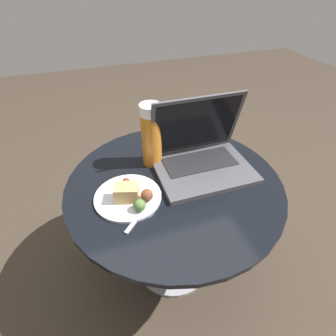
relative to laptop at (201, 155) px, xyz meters
name	(u,v)px	position (x,y,z in m)	size (l,w,h in m)	color
ground_plane	(173,262)	(-0.12, -0.05, -0.56)	(6.00, 6.00, 0.00)	#382D23
table	(174,204)	(-0.12, -0.05, -0.16)	(0.75, 0.75, 0.50)	#9E9EA3
laptop	(201,155)	(0.00, 0.00, 0.00)	(0.34, 0.26, 0.26)	#47474C
beer_glass	(151,135)	(-0.16, 0.08, 0.06)	(0.07, 0.07, 0.23)	#C6701E
snack_plate	(130,196)	(-0.28, -0.08, -0.04)	(0.22, 0.22, 0.06)	silver
fork	(146,207)	(-0.24, -0.14, -0.05)	(0.15, 0.15, 0.00)	#B2B2B7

